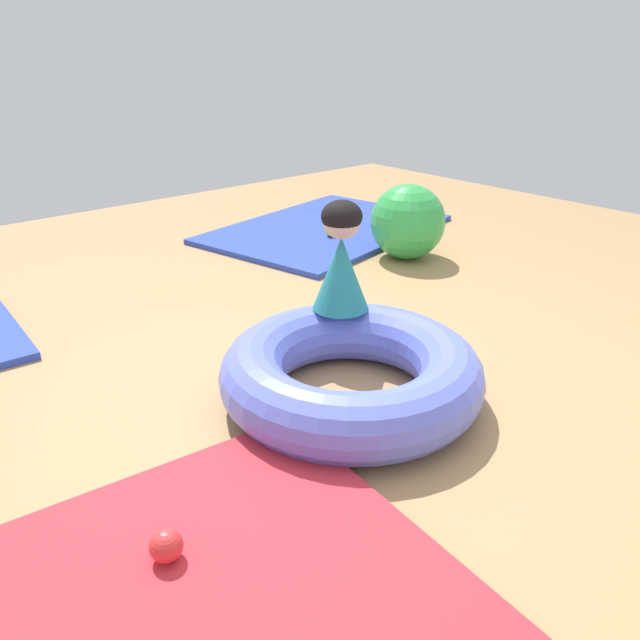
% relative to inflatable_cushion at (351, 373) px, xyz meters
% --- Properties ---
extents(ground_plane, '(8.00, 8.00, 0.00)m').
position_rel_inflatable_cushion_xyz_m(ground_plane, '(0.11, -0.07, -0.14)').
color(ground_plane, tan).
extents(gym_mat_near_left, '(1.79, 1.44, 0.04)m').
position_rel_inflatable_cushion_xyz_m(gym_mat_near_left, '(-1.21, -0.52, -0.12)').
color(gym_mat_near_left, red).
rests_on(gym_mat_near_left, ground).
extents(gym_mat_far_left, '(2.09, 1.64, 0.04)m').
position_rel_inflatable_cushion_xyz_m(gym_mat_far_left, '(1.65, 2.03, -0.12)').
color(gym_mat_far_left, '#2D47B7').
rests_on(gym_mat_far_left, ground).
extents(inflatable_cushion, '(1.11, 1.11, 0.27)m').
position_rel_inflatable_cushion_xyz_m(inflatable_cushion, '(0.00, 0.00, 0.00)').
color(inflatable_cushion, '#6070E5').
rests_on(inflatable_cushion, ground).
extents(child_in_teal, '(0.37, 0.37, 0.51)m').
position_rel_inflatable_cushion_xyz_m(child_in_teal, '(0.23, 0.31, 0.38)').
color(child_in_teal, teal).
rests_on(child_in_teal, inflatable_cushion).
extents(play_ball_green, '(0.11, 0.11, 0.11)m').
position_rel_inflatable_cushion_xyz_m(play_ball_green, '(2.24, 1.70, -0.04)').
color(play_ball_green, green).
rests_on(play_ball_green, gym_mat_far_left).
extents(play_ball_yellow, '(0.08, 0.08, 0.08)m').
position_rel_inflatable_cushion_xyz_m(play_ball_yellow, '(1.50, 1.79, -0.05)').
color(play_ball_yellow, yellow).
rests_on(play_ball_yellow, gym_mat_far_left).
extents(play_ball_red, '(0.10, 0.10, 0.10)m').
position_rel_inflatable_cushion_xyz_m(play_ball_red, '(-1.05, -0.34, -0.05)').
color(play_ball_red, red).
rests_on(play_ball_red, gym_mat_near_left).
extents(exercise_ball_large, '(0.52, 0.52, 0.52)m').
position_rel_inflatable_cushion_xyz_m(exercise_ball_large, '(1.64, 1.15, 0.12)').
color(exercise_ball_large, green).
rests_on(exercise_ball_large, ground).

